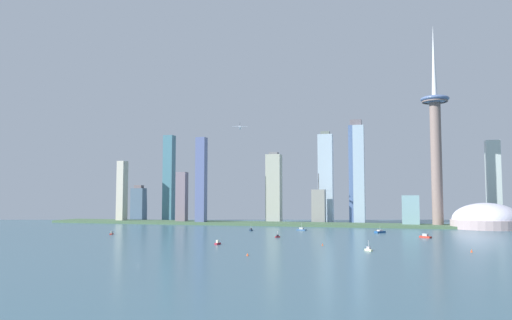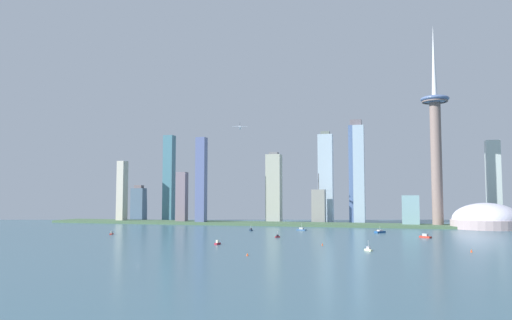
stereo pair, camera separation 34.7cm
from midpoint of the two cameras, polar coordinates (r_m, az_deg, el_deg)
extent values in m
plane|color=#3B5E6F|center=(369.19, -13.57, -11.57)|extent=(6000.00, 6000.00, 0.00)
cube|color=#436243|center=(823.30, 3.05, -7.42)|extent=(839.90, 74.31, 3.77)
cylinder|color=#77645E|center=(817.20, 20.25, -0.27)|extent=(16.78, 16.78, 201.01)
ellipsoid|color=#4D618E|center=(829.74, 20.07, 6.67)|extent=(44.10, 44.10, 11.79)
torus|color=#77645E|center=(828.99, 20.08, 6.39)|extent=(39.84, 39.84, 2.36)
cone|color=silver|center=(843.72, 19.96, 10.90)|extent=(8.39, 8.39, 114.87)
cylinder|color=#9F8D8F|center=(803.76, 25.22, -6.76)|extent=(100.71, 100.71, 13.41)
ellipsoid|color=silver|center=(803.44, 25.21, -6.29)|extent=(95.68, 95.68, 49.22)
cube|color=gray|center=(867.61, 7.32, -5.39)|extent=(23.04, 19.22, 59.52)
cylinder|color=#4C4C51|center=(867.79, 7.29, -2.50)|extent=(1.60, 1.60, 28.12)
cube|color=slate|center=(858.38, -6.37, -2.37)|extent=(16.89, 15.54, 150.53)
cube|color=teal|center=(957.55, -10.07, -2.09)|extent=(19.22, 17.27, 164.97)
cube|color=#99B1C6|center=(865.16, 11.90, -1.68)|extent=(18.61, 26.17, 170.06)
cube|color=#5F5961|center=(873.69, 11.81, 4.25)|extent=(11.17, 15.70, 10.54)
cube|color=slate|center=(883.96, -8.60, -4.35)|extent=(18.05, 14.36, 90.64)
cube|color=#78A0AA|center=(819.81, 17.53, -5.66)|extent=(26.16, 25.55, 49.24)
cube|color=#9EB3C4|center=(903.59, 8.12, -2.12)|extent=(26.39, 18.48, 160.81)
cube|color=#5C655D|center=(910.38, 8.06, 3.12)|extent=(15.83, 11.09, 5.64)
cube|color=slate|center=(1026.06, -13.46, -5.00)|extent=(26.96, 21.01, 63.96)
cube|color=#62575A|center=(1026.11, -13.43, -3.04)|extent=(16.17, 12.60, 6.04)
cube|color=#AFC0BC|center=(905.38, 25.90, -2.38)|extent=(21.92, 19.11, 140.83)
cube|color=#9FA494|center=(897.90, 2.11, -3.32)|extent=(26.69, 22.99, 124.09)
cube|color=slate|center=(901.19, 2.10, 0.76)|extent=(16.02, 13.79, 4.21)
cube|color=beige|center=(941.90, -15.29, -3.56)|extent=(13.85, 17.97, 112.88)
cube|color=#49618E|center=(895.60, 11.24, -1.61)|extent=(14.46, 17.20, 174.96)
cube|color=#605A61|center=(904.44, 11.16, 4.26)|extent=(8.67, 10.32, 10.41)
cube|color=#2A5081|center=(697.29, 5.32, -8.09)|extent=(14.29, 9.08, 1.43)
cube|color=#9CA09C|center=(697.15, 5.32, -7.92)|extent=(6.71, 5.21, 2.67)
cylinder|color=silver|center=(696.87, 5.32, -7.55)|extent=(0.24, 0.24, 6.33)
cube|color=red|center=(647.96, -16.44, -8.24)|extent=(5.79, 10.35, 1.29)
cube|color=#8DA8A3|center=(647.81, -16.43, -8.05)|extent=(3.23, 4.78, 2.92)
cube|color=navy|center=(667.31, 14.22, -8.11)|extent=(14.67, 15.53, 2.37)
cube|color=silver|center=(667.17, 14.22, -7.94)|extent=(7.63, 7.86, 1.61)
cylinder|color=silver|center=(666.95, 14.21, -7.65)|extent=(0.24, 0.24, 5.30)
cube|color=#112035|center=(689.06, -0.57, -8.15)|extent=(6.93, 8.36, 1.43)
cube|color=#2A303A|center=(688.94, -0.57, -8.01)|extent=(3.65, 4.08, 2.05)
cylinder|color=silver|center=(688.71, -0.57, -7.70)|extent=(0.24, 0.24, 5.46)
cube|color=#AA1D2F|center=(495.63, -4.47, -9.67)|extent=(4.33, 8.04, 1.64)
cube|color=silver|center=(495.42, -4.47, -9.41)|extent=(2.63, 3.69, 2.81)
cube|color=#B41B24|center=(577.83, 2.54, -8.91)|extent=(5.50, 5.21, 1.36)
cube|color=#3F3440|center=(577.69, 2.53, -8.75)|extent=(2.69, 2.59, 2.00)
cylinder|color=silver|center=(577.45, 2.53, -8.44)|extent=(0.24, 0.24, 4.22)
cube|color=red|center=(605.08, 19.10, -8.45)|extent=(13.60, 13.04, 1.91)
cube|color=#9AA4A9|center=(604.91, 19.09, -8.23)|extent=(6.73, 6.54, 2.80)
cube|color=beige|center=(447.61, 12.96, -10.16)|extent=(7.41, 7.66, 1.63)
cube|color=#9E97A1|center=(447.42, 12.95, -9.92)|extent=(3.68, 3.76, 2.18)
cylinder|color=silver|center=(447.04, 12.94, -9.42)|extent=(0.24, 0.24, 5.61)
cone|color=#E54C19|center=(402.66, -0.98, -10.91)|extent=(1.97, 1.97, 2.19)
cone|color=#E54C19|center=(464.04, 23.78, -9.63)|extent=(1.88, 1.88, 2.75)
cone|color=#E54C19|center=(487.80, 7.74, -9.69)|extent=(1.46, 1.46, 2.31)
cylinder|color=silver|center=(801.13, -1.87, 3.80)|extent=(10.28, 25.13, 2.99)
sphere|color=silver|center=(813.69, -1.87, 3.68)|extent=(2.99, 2.99, 2.99)
cube|color=silver|center=(801.32, -1.87, 3.90)|extent=(25.07, 9.97, 0.50)
cube|color=silver|center=(790.64, -1.87, 3.94)|extent=(9.05, 4.38, 0.40)
cube|color=#2D333D|center=(791.15, -1.87, 4.20)|extent=(1.02, 1.93, 5.00)
camera|label=1|loc=(0.17, -89.99, 0.00)|focal=34.41mm
camera|label=2|loc=(0.17, 90.01, 0.00)|focal=34.41mm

